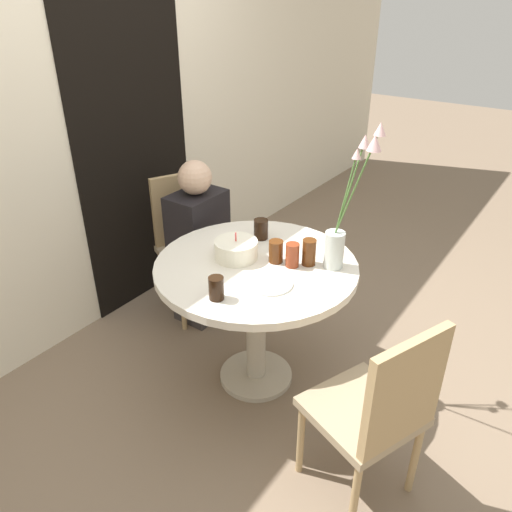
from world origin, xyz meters
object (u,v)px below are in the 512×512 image
at_px(drink_glass_0, 216,288).
at_px(drink_glass_3, 292,255).
at_px(drink_glass_4, 261,229).
at_px(person_boy, 199,248).
at_px(drink_glass_2, 309,252).
at_px(drink_glass_1, 276,251).
at_px(chair_left_flank, 379,408).
at_px(birthday_cake, 236,249).
at_px(chair_right_flank, 189,237).
at_px(side_plate, 270,283).
at_px(flower_vase, 344,220).

distance_m(drink_glass_0, drink_glass_3, 0.45).
distance_m(drink_glass_4, person_boy, 0.59).
xyz_separation_m(drink_glass_2, drink_glass_3, (-0.06, 0.06, -0.01)).
relative_size(drink_glass_1, person_boy, 0.11).
height_order(chair_left_flank, drink_glass_3, chair_left_flank).
distance_m(chair_left_flank, birthday_cake, 1.01).
bearing_deg(drink_glass_1, person_boy, 72.53).
xyz_separation_m(drink_glass_4, person_boy, (0.06, 0.50, -0.29)).
height_order(chair_right_flank, drink_glass_1, chair_right_flank).
height_order(chair_left_flank, drink_glass_0, chair_left_flank).
bearing_deg(person_boy, side_plate, -117.41).
xyz_separation_m(chair_left_flank, birthday_cake, (0.31, 0.92, 0.28)).
bearing_deg(drink_glass_1, chair_right_flank, 71.26).
bearing_deg(chair_right_flank, side_plate, -92.33).
xyz_separation_m(side_plate, person_boy, (0.42, 0.80, -0.24)).
distance_m(chair_left_flank, drink_glass_2, 0.80).
bearing_deg(drink_glass_1, drink_glass_3, -84.41).
relative_size(chair_right_flank, person_boy, 0.85).
distance_m(drink_glass_1, person_boy, 0.80).
height_order(drink_glass_0, drink_glass_3, drink_glass_3).
xyz_separation_m(chair_right_flank, birthday_cake, (-0.37, -0.67, 0.28)).
relative_size(flower_vase, drink_glass_3, 5.75).
bearing_deg(person_boy, drink_glass_2, -100.20).
height_order(birthday_cake, drink_glass_4, birthday_cake).
xyz_separation_m(birthday_cake, drink_glass_3, (0.09, -0.27, 0.01)).
relative_size(birthday_cake, drink_glass_1, 1.93).
bearing_deg(drink_glass_2, person_boy, 79.80).
height_order(flower_vase, side_plate, flower_vase).
height_order(drink_glass_0, drink_glass_1, drink_glass_1).
distance_m(drink_glass_0, drink_glass_4, 0.62).
bearing_deg(person_boy, drink_glass_4, -96.35).
relative_size(chair_right_flank, side_plate, 4.14).
xyz_separation_m(chair_right_flank, drink_glass_0, (-0.71, -0.83, 0.29)).
bearing_deg(chair_right_flank, drink_glass_2, -77.76).
xyz_separation_m(drink_glass_1, drink_glass_2, (0.07, -0.15, 0.01)).
distance_m(drink_glass_2, drink_glass_3, 0.08).
bearing_deg(drink_glass_2, drink_glass_3, 137.20).
height_order(chair_right_flank, drink_glass_2, chair_right_flank).
distance_m(drink_glass_0, drink_glass_1, 0.42).
height_order(side_plate, drink_glass_0, drink_glass_0).
bearing_deg(side_plate, birthday_cake, 68.16).
height_order(chair_right_flank, person_boy, person_boy).
height_order(flower_vase, drink_glass_4, flower_vase).
bearing_deg(drink_glass_1, drink_glass_4, 50.83).
bearing_deg(drink_glass_0, drink_glass_3, -15.26).
height_order(chair_right_flank, side_plate, chair_right_flank).
relative_size(drink_glass_2, person_boy, 0.12).
height_order(side_plate, drink_glass_4, drink_glass_4).
xyz_separation_m(flower_vase, drink_glass_1, (-0.13, 0.28, -0.19)).
distance_m(drink_glass_1, drink_glass_2, 0.16).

